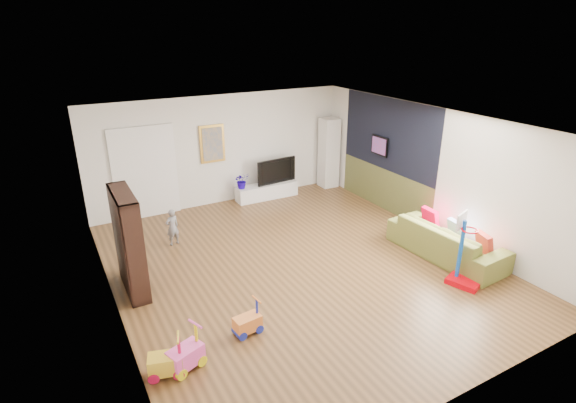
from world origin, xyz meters
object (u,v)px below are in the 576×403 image
basketball_hoop (469,251)px  bookshelf (129,242)px  media_console (267,191)px  sofa (446,241)px

basketball_hoop → bookshelf: bearing=133.3°
media_console → basketball_hoop: (1.15, -5.43, 0.47)m
media_console → basketball_hoop: size_ratio=1.25×
sofa → bookshelf: bearing=68.6°
media_console → basketball_hoop: basketball_hoop is taller
media_console → sofa: size_ratio=0.71×
media_console → sofa: bearing=-69.6°
bookshelf → sofa: (5.55, -1.79, -0.54)m
basketball_hoop → media_console: bearing=83.1°
bookshelf → sofa: 5.86m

